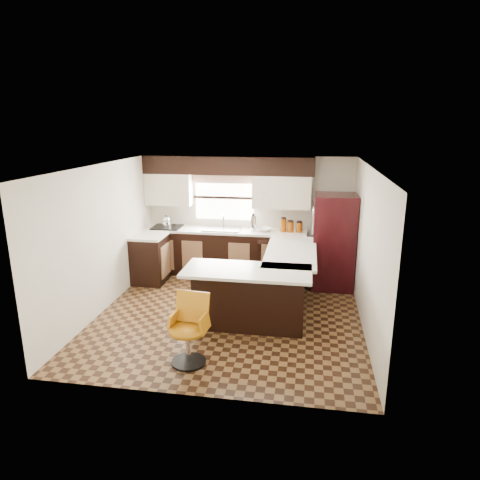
% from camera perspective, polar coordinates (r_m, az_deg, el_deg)
% --- Properties ---
extents(floor, '(4.40, 4.40, 0.00)m').
position_cam_1_polar(floor, '(7.11, -1.43, -9.85)').
color(floor, '#49301A').
rests_on(floor, ground).
extents(ceiling, '(4.40, 4.40, 0.00)m').
position_cam_1_polar(ceiling, '(6.46, -1.57, 9.78)').
color(ceiling, silver).
rests_on(ceiling, wall_back).
extents(wall_back, '(4.40, 0.00, 4.40)m').
position_cam_1_polar(wall_back, '(8.80, 1.15, 3.36)').
color(wall_back, beige).
rests_on(wall_back, floor).
extents(wall_front, '(4.40, 0.00, 4.40)m').
position_cam_1_polar(wall_front, '(4.66, -6.53, -7.81)').
color(wall_front, beige).
rests_on(wall_front, floor).
extents(wall_left, '(0.00, 4.40, 4.40)m').
position_cam_1_polar(wall_left, '(7.36, -17.78, 0.23)').
color(wall_left, beige).
rests_on(wall_left, floor).
extents(wall_right, '(0.00, 4.40, 4.40)m').
position_cam_1_polar(wall_right, '(6.64, 16.61, -1.27)').
color(wall_right, beige).
rests_on(wall_right, floor).
extents(base_cab_back, '(3.30, 0.60, 0.90)m').
position_cam_1_polar(base_cab_back, '(8.77, -2.06, -1.74)').
color(base_cab_back, black).
rests_on(base_cab_back, floor).
extents(base_cab_left, '(0.60, 0.70, 0.90)m').
position_cam_1_polar(base_cab_left, '(8.54, -11.85, -2.55)').
color(base_cab_left, black).
rests_on(base_cab_left, floor).
extents(counter_back, '(3.30, 0.60, 0.04)m').
position_cam_1_polar(counter_back, '(8.64, -2.09, 1.25)').
color(counter_back, silver).
rests_on(counter_back, base_cab_back).
extents(counter_left, '(0.60, 0.70, 0.04)m').
position_cam_1_polar(counter_left, '(8.41, -12.03, 0.52)').
color(counter_left, silver).
rests_on(counter_left, base_cab_left).
extents(soffit, '(3.40, 0.35, 0.36)m').
position_cam_1_polar(soffit, '(8.54, -1.68, 9.92)').
color(soffit, black).
rests_on(soffit, wall_back).
extents(upper_cab_left, '(0.94, 0.35, 0.64)m').
position_cam_1_polar(upper_cab_left, '(8.91, -9.44, 6.71)').
color(upper_cab_left, beige).
rests_on(upper_cab_left, wall_back).
extents(upper_cab_right, '(1.14, 0.35, 0.64)m').
position_cam_1_polar(upper_cab_right, '(8.46, 5.59, 6.40)').
color(upper_cab_right, beige).
rests_on(upper_cab_right, wall_back).
extents(window_pane, '(1.20, 0.02, 0.90)m').
position_cam_1_polar(window_pane, '(8.79, -2.10, 5.67)').
color(window_pane, white).
rests_on(window_pane, wall_back).
extents(valance, '(1.30, 0.06, 0.18)m').
position_cam_1_polar(valance, '(8.70, -2.18, 8.16)').
color(valance, '#D19B93').
rests_on(valance, wall_back).
extents(sink, '(0.75, 0.45, 0.03)m').
position_cam_1_polar(sink, '(8.63, -2.45, 1.48)').
color(sink, '#B2B2B7').
rests_on(sink, counter_back).
extents(dishwasher, '(0.58, 0.03, 0.78)m').
position_cam_1_polar(dishwasher, '(8.38, 4.29, -2.76)').
color(dishwasher, black).
rests_on(dishwasher, floor).
extents(cooktop, '(0.58, 0.50, 0.02)m').
position_cam_1_polar(cooktop, '(8.93, -9.70, 1.72)').
color(cooktop, black).
rests_on(cooktop, counter_back).
extents(peninsula_long, '(0.60, 1.95, 0.90)m').
position_cam_1_polar(peninsula_long, '(7.41, 6.32, -5.08)').
color(peninsula_long, black).
rests_on(peninsula_long, floor).
extents(peninsula_return, '(1.65, 0.60, 0.90)m').
position_cam_1_polar(peninsula_return, '(6.56, 1.23, -7.80)').
color(peninsula_return, black).
rests_on(peninsula_return, floor).
extents(counter_pen_long, '(0.84, 1.95, 0.04)m').
position_cam_1_polar(counter_pen_long, '(7.26, 6.83, -1.60)').
color(counter_pen_long, silver).
rests_on(counter_pen_long, peninsula_long).
extents(counter_pen_return, '(1.89, 0.84, 0.04)m').
position_cam_1_polar(counter_pen_return, '(6.30, 0.96, -4.15)').
color(counter_pen_return, silver).
rests_on(counter_pen_return, peninsula_return).
extents(refrigerator, '(0.76, 0.73, 1.78)m').
position_cam_1_polar(refrigerator, '(8.16, 12.37, -0.21)').
color(refrigerator, black).
rests_on(refrigerator, floor).
extents(bar_chair, '(0.54, 0.54, 0.92)m').
position_cam_1_polar(bar_chair, '(5.62, -6.99, -11.94)').
color(bar_chair, '#B7700E').
rests_on(bar_chair, floor).
extents(kettle, '(0.18, 0.18, 0.24)m').
position_cam_1_polar(kettle, '(8.90, -9.79, 2.55)').
color(kettle, silver).
rests_on(kettle, cooktop).
extents(percolator, '(0.13, 0.13, 0.31)m').
position_cam_1_polar(percolator, '(8.51, 1.74, 2.28)').
color(percolator, silver).
rests_on(percolator, counter_back).
extents(mixing_bowl, '(0.33, 0.33, 0.07)m').
position_cam_1_polar(mixing_bowl, '(8.51, 3.21, 1.41)').
color(mixing_bowl, white).
rests_on(mixing_bowl, counter_back).
extents(canister_large, '(0.12, 0.12, 0.26)m').
position_cam_1_polar(canister_large, '(8.48, 5.80, 1.96)').
color(canister_large, '#853D06').
rests_on(canister_large, counter_back).
extents(canister_med, '(0.14, 0.14, 0.20)m').
position_cam_1_polar(canister_med, '(8.48, 6.72, 1.74)').
color(canister_med, '#853D06').
rests_on(canister_med, counter_back).
extents(canister_small, '(0.12, 0.12, 0.19)m').
position_cam_1_polar(canister_small, '(8.48, 7.91, 1.67)').
color(canister_small, '#853D06').
rests_on(canister_small, counter_back).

